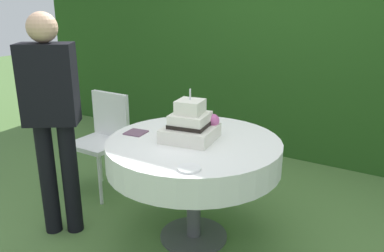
% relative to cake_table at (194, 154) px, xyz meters
% --- Properties ---
extents(ground_plane, '(20.00, 20.00, 0.00)m').
position_rel_cake_table_xyz_m(ground_plane, '(0.00, 0.00, -0.66)').
color(ground_plane, '#547A3D').
extents(foliage_hedge, '(6.97, 0.60, 2.92)m').
position_rel_cake_table_xyz_m(foliage_hedge, '(0.00, 2.14, 0.80)').
color(foliage_hedge, '#234C19').
rests_on(foliage_hedge, ground_plane).
extents(cake_table, '(1.20, 1.20, 0.76)m').
position_rel_cake_table_xyz_m(cake_table, '(0.00, 0.00, 0.00)').
color(cake_table, '#4C4C51').
rests_on(cake_table, ground_plane).
extents(wedding_cake, '(0.38, 0.38, 0.35)m').
position_rel_cake_table_xyz_m(wedding_cake, '(-0.03, 0.01, 0.20)').
color(wedding_cake, white).
rests_on(wedding_cake, cake_table).
extents(serving_plate_near, '(0.10, 0.10, 0.01)m').
position_rel_cake_table_xyz_m(serving_plate_near, '(-0.14, 0.32, 0.11)').
color(serving_plate_near, white).
rests_on(serving_plate_near, cake_table).
extents(serving_plate_far, '(0.14, 0.14, 0.01)m').
position_rel_cake_table_xyz_m(serving_plate_far, '(0.23, -0.42, 0.11)').
color(serving_plate_far, white).
rests_on(serving_plate_far, cake_table).
extents(napkin_stack, '(0.15, 0.15, 0.01)m').
position_rel_cake_table_xyz_m(napkin_stack, '(-0.43, -0.09, 0.11)').
color(napkin_stack, '#6B4C60').
rests_on(napkin_stack, cake_table).
extents(garden_chair, '(0.40, 0.40, 0.89)m').
position_rel_cake_table_xyz_m(garden_chair, '(-1.08, 0.25, -0.12)').
color(garden_chair, white).
rests_on(garden_chair, ground_plane).
extents(standing_person, '(0.41, 0.37, 1.60)m').
position_rel_cake_table_xyz_m(standing_person, '(-0.88, -0.43, 0.27)').
color(standing_person, black).
rests_on(standing_person, ground_plane).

